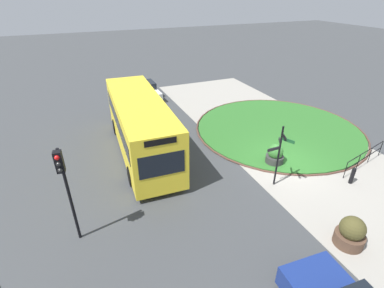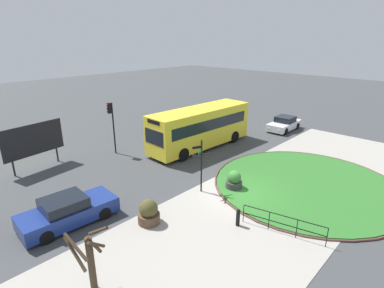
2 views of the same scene
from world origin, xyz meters
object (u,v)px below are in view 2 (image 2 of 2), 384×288
bus_yellow (200,127)px  car_trailing (284,124)px  planter_kerbside (234,181)px  billboard_left (33,140)px  planter_near_signpost (149,213)px  car_near_lane (68,211)px  bollard_foreground (238,217)px  street_tree_bare (90,258)px  traffic_light_near (111,117)px  signpost_directional (201,162)px

bus_yellow → car_trailing: bearing=166.4°
bus_yellow → planter_kerbside: size_ratio=8.11×
billboard_left → planter_near_signpost: (1.09, -10.91, -1.51)m
bus_yellow → car_near_lane: bearing=14.2°
planter_near_signpost → car_trailing: bearing=8.2°
bus_yellow → car_trailing: 9.84m
bollard_foreground → planter_near_signpost: planter_near_signpost is taller
billboard_left → street_tree_bare: bearing=-111.4°
traffic_light_near → street_tree_bare: bearing=60.4°
car_near_lane → car_trailing: 22.09m
car_near_lane → billboard_left: bearing=81.9°
signpost_directional → billboard_left: size_ratio=0.77×
signpost_directional → traffic_light_near: 9.25m
bollard_foreground → bus_yellow: size_ratio=0.10×
street_tree_bare → car_trailing: bearing=11.2°
bollard_foreground → billboard_left: size_ratio=0.22×
bus_yellow → planter_near_signpost: 11.46m
signpost_directional → traffic_light_near: (0.04, 9.19, 1.06)m
signpost_directional → car_trailing: (15.19, 2.49, -1.28)m
planter_near_signpost → planter_kerbside: (5.82, -0.94, -0.04)m
bus_yellow → planter_kerbside: bus_yellow is taller
car_near_lane → signpost_directional: bearing=-17.1°
traffic_light_near → planter_kerbside: traffic_light_near is taller
bus_yellow → traffic_light_near: 7.10m
signpost_directional → bollard_foreground: signpost_directional is taller
street_tree_bare → bollard_foreground: bearing=-12.0°
car_trailing → billboard_left: bearing=-22.4°
car_trailing → planter_kerbside: car_trailing is taller
signpost_directional → planter_kerbside: signpost_directional is taller
car_trailing → billboard_left: 22.06m
traffic_light_near → planter_kerbside: size_ratio=3.42×
bollard_foreground → car_near_lane: bearing=131.6°
planter_kerbside → bollard_foreground: bearing=-141.3°
bollard_foreground → bus_yellow: (7.17, 8.86, 1.29)m
car_near_lane → billboard_left: (1.62, 8.04, 1.41)m
bus_yellow → car_trailing: (9.39, -2.72, -1.14)m
planter_near_signpost → street_tree_bare: (-4.12, -1.87, 0.87)m
car_trailing → street_tree_bare: street_tree_bare is taller
car_trailing → traffic_light_near: size_ratio=1.02×
car_trailing → planter_near_signpost: 19.57m
traffic_light_near → street_tree_bare: size_ratio=1.58×
street_tree_bare → traffic_light_near: bearing=53.7°
planter_near_signpost → signpost_directional: bearing=4.1°
traffic_light_near → planter_kerbside: (1.61, -10.42, -2.43)m
signpost_directional → bollard_foreground: size_ratio=3.51×
planter_kerbside → street_tree_bare: (-9.94, -0.94, 0.91)m
car_near_lane → traffic_light_near: traffic_light_near is taller
signpost_directional → planter_near_signpost: size_ratio=2.54×
bollard_foreground → traffic_light_near: size_ratio=0.23×
bus_yellow → street_tree_bare: (-14.09, -7.38, -0.32)m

